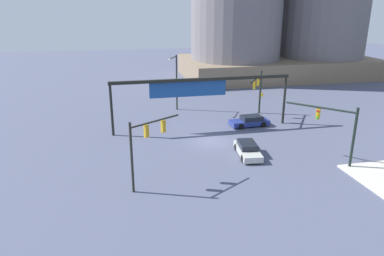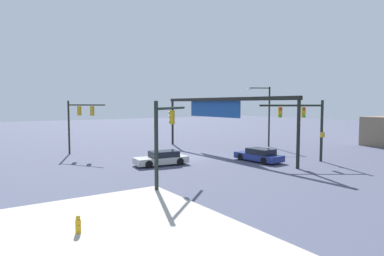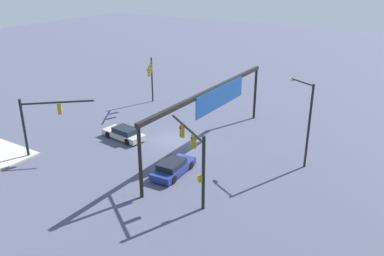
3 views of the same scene
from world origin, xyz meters
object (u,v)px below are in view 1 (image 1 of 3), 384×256
Objects in this scene: sedan_car_approaching at (250,121)px; sedan_car_waiting_far at (248,149)px; traffic_signal_cross_street at (337,124)px; traffic_signal_near_corner at (145,140)px; traffic_signal_opposite_side at (258,87)px; streetlamp_curved_arm at (176,78)px.

sedan_car_waiting_far is (-3.35, -8.23, -0.00)m from sedan_car_approaching.
sedan_car_waiting_far is at bearing 20.23° from traffic_signal_cross_street.
traffic_signal_opposite_side reaches higher than traffic_signal_near_corner.
traffic_signal_cross_street is at bearing 102.23° from sedan_car_approaching.
traffic_signal_opposite_side reaches higher than traffic_signal_cross_street.
traffic_signal_near_corner reaches higher than sedan_car_waiting_far.
streetlamp_curved_arm is 11.73m from sedan_car_approaching.
traffic_signal_near_corner is at bearing -10.15° from traffic_signal_opposite_side.
traffic_signal_cross_street is 0.74× the size of streetlamp_curved_arm.
traffic_signal_opposite_side is 15.32m from traffic_signal_cross_street.
sedan_car_approaching is at bearing -26.37° from traffic_signal_cross_street.
sedan_car_waiting_far is (-6.69, 3.48, -3.13)m from traffic_signal_cross_street.
traffic_signal_cross_street is 1.17× the size of sedan_car_approaching.
traffic_signal_opposite_side reaches higher than sedan_car_approaching.
traffic_signal_near_corner is at bearing -60.37° from sedan_car_waiting_far.
traffic_signal_near_corner is 1.18× the size of sedan_car_waiting_far.
streetlamp_curved_arm is at bearing -160.37° from sedan_car_waiting_far.
streetlamp_curved_arm is 1.58× the size of sedan_car_approaching.
sedan_car_approaching and sedan_car_waiting_far have the same top height.
sedan_car_waiting_far is at bearing 64.16° from sedan_car_approaching.
sedan_car_approaching is 0.98× the size of sedan_car_waiting_far.
sedan_car_waiting_far is (3.90, -16.65, -3.76)m from streetlamp_curved_arm.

